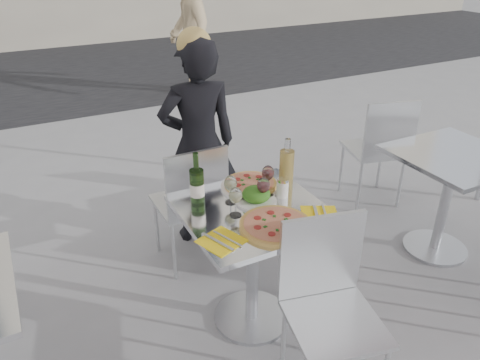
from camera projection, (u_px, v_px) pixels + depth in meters
name	position (u px, v px, depth m)	size (l,w,h in m)	color
ground	(252.00, 318.00, 2.76)	(80.00, 80.00, 0.00)	gray
street_asphalt	(67.00, 70.00, 7.88)	(24.00, 5.00, 0.00)	black
main_table	(253.00, 243.00, 2.51)	(0.72, 0.72, 0.75)	#B7BABF
side_table_right	(450.00, 183.00, 3.12)	(0.72, 0.72, 0.75)	#B7BABF
chair_far	(192.00, 198.00, 2.97)	(0.40, 0.42, 0.89)	silver
chair_near	(328.00, 295.00, 2.15)	(0.49, 0.50, 0.90)	silver
side_chair_rfar	(381.00, 144.00, 3.68)	(0.52, 0.53, 0.93)	silver
woman_diner	(198.00, 145.00, 3.20)	(0.53, 0.35, 1.46)	black
pedestrian_b	(187.00, 25.00, 6.35)	(1.20, 0.69, 1.86)	tan
pizza_near	(276.00, 225.00, 2.26)	(0.35, 0.35, 0.02)	#DCB256
pizza_far	(251.00, 185.00, 2.61)	(0.34, 0.34, 0.03)	white
salad_plate	(256.00, 196.00, 2.46)	(0.22, 0.22, 0.09)	white
wine_bottle	(197.00, 185.00, 2.40)	(0.07, 0.08, 0.29)	#2C501E
carafe	(287.00, 168.00, 2.57)	(0.08, 0.08, 0.29)	#D2B659
sugar_shaker	(282.00, 188.00, 2.50)	(0.06, 0.06, 0.11)	white
wineglass_white_a	(236.00, 196.00, 2.31)	(0.07, 0.07, 0.16)	white
wineglass_white_b	(230.00, 184.00, 2.42)	(0.07, 0.07, 0.16)	white
wineglass_red_a	(263.00, 186.00, 2.40)	(0.07, 0.07, 0.16)	white
wineglass_red_b	(268.00, 174.00, 2.53)	(0.07, 0.07, 0.16)	white
napkin_left	(221.00, 241.00, 2.15)	(0.23, 0.23, 0.01)	yellow
napkin_right	(320.00, 215.00, 2.36)	(0.24, 0.24, 0.01)	yellow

